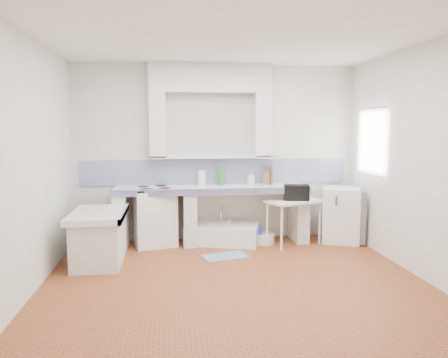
{
  "coord_description": "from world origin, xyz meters",
  "views": [
    {
      "loc": [
        -0.73,
        -4.87,
        1.82
      ],
      "look_at": [
        0.0,
        1.0,
        1.1
      ],
      "focal_mm": 34.38,
      "sensor_mm": 36.0,
      "label": 1
    }
  ],
  "objects": [
    {
      "name": "water_bottle_a",
      "position": [
        -0.07,
        1.85,
        0.16
      ],
      "size": [
        0.1,
        0.1,
        0.31
      ],
      "primitive_type": "cylinder",
      "rotation": [
        0.0,
        0.0,
        0.18
      ],
      "color": "silver",
      "rests_on": "ground"
    },
    {
      "name": "stove",
      "position": [
        -1.0,
        1.72,
        0.43
      ],
      "size": [
        0.72,
        0.71,
        0.86
      ],
      "primitive_type": "cube",
      "rotation": [
        0.0,
        0.0,
        0.23
      ],
      "color": "white",
      "rests_on": "ground"
    },
    {
      "name": "ceiling",
      "position": [
        0.0,
        0.0,
        2.8
      ],
      "size": [
        4.5,
        4.5,
        0.0
      ],
      "primitive_type": "plane",
      "rotation": [
        3.14,
        0.0,
        0.0
      ],
      "color": "white",
      "rests_on": "ground"
    },
    {
      "name": "bucket_red",
      "position": [
        -0.05,
        1.62,
        0.15
      ],
      "size": [
        0.35,
        0.35,
        0.3
      ],
      "primitive_type": "cylinder",
      "rotation": [
        0.0,
        0.0,
        0.12
      ],
      "color": "#AC0C11",
      "rests_on": "ground"
    },
    {
      "name": "counter_pier_left",
      "position": [
        -1.5,
        1.7,
        0.41
      ],
      "size": [
        0.2,
        0.55,
        0.82
      ],
      "primitive_type": "cube",
      "color": "white",
      "rests_on": "ground"
    },
    {
      "name": "side_table",
      "position": [
        1.15,
        1.47,
        0.35
      ],
      "size": [
        0.95,
        0.75,
        0.04
      ],
      "primitive_type": "cube",
      "rotation": [
        0.0,
        0.0,
        0.39
      ],
      "color": "white",
      "rests_on": "ground"
    },
    {
      "name": "counter_slab",
      "position": [
        -0.1,
        1.7,
        0.86
      ],
      "size": [
        3.0,
        0.6,
        0.08
      ],
      "primitive_type": "cube",
      "color": "white",
      "rests_on": "ground"
    },
    {
      "name": "peninsula_lip",
      "position": [
        -1.37,
        0.9,
        0.66
      ],
      "size": [
        0.04,
        1.1,
        0.1
      ],
      "primitive_type": "cube",
      "color": "navy",
      "rests_on": "ground"
    },
    {
      "name": "wall_front",
      "position": [
        0.0,
        -2.0,
        1.4
      ],
      "size": [
        4.5,
        0.0,
        4.5
      ],
      "primitive_type": "plane",
      "rotation": [
        -1.57,
        0.0,
        0.0
      ],
      "color": "white",
      "rests_on": "ground"
    },
    {
      "name": "black_bag",
      "position": [
        1.18,
        1.46,
        0.82
      ],
      "size": [
        0.41,
        0.29,
        0.24
      ],
      "primitive_type": "cube",
      "rotation": [
        0.0,
        0.0,
        -0.21
      ],
      "color": "black",
      "rests_on": "side_table"
    },
    {
      "name": "water_bottle_b",
      "position": [
        0.18,
        1.84,
        0.16
      ],
      "size": [
        0.11,
        0.11,
        0.33
      ],
      "primitive_type": "cylinder",
      "rotation": [
        0.0,
        0.0,
        0.29
      ],
      "color": "silver",
      "rests_on": "ground"
    },
    {
      "name": "floor",
      "position": [
        0.0,
        0.0,
        0.0
      ],
      "size": [
        4.5,
        4.5,
        0.0
      ],
      "primitive_type": "plane",
      "color": "#964924",
      "rests_on": "ground"
    },
    {
      "name": "peninsula_top",
      "position": [
        -1.7,
        0.9,
        0.66
      ],
      "size": [
        0.7,
        1.1,
        0.08
      ],
      "primitive_type": "cube",
      "color": "white",
      "rests_on": "ground"
    },
    {
      "name": "counter_pier_right",
      "position": [
        1.3,
        1.7,
        0.41
      ],
      "size": [
        0.2,
        0.55,
        0.82
      ],
      "primitive_type": "cube",
      "color": "white",
      "rests_on": "ground"
    },
    {
      "name": "window_frame",
      "position": [
        2.42,
        1.2,
        1.6
      ],
      "size": [
        0.35,
        0.86,
        1.06
      ],
      "primitive_type": "cube",
      "color": "#351D10",
      "rests_on": "ground"
    },
    {
      "name": "backsplash",
      "position": [
        0.0,
        1.99,
        1.1
      ],
      "size": [
        4.27,
        0.03,
        0.4
      ],
      "primitive_type": "cube",
      "color": "navy",
      "rests_on": "ground"
    },
    {
      "name": "fridge",
      "position": [
        1.94,
        1.55,
        0.43
      ],
      "size": [
        0.72,
        0.72,
        0.87
      ],
      "primitive_type": "cube",
      "rotation": [
        0.0,
        0.0,
        -0.37
      ],
      "color": "white",
      "rests_on": "ground"
    },
    {
      "name": "wall_left",
      "position": [
        -2.25,
        0.0,
        1.4
      ],
      "size": [
        0.0,
        4.5,
        4.5
      ],
      "primitive_type": "plane",
      "rotation": [
        1.57,
        0.0,
        1.57
      ],
      "color": "white",
      "rests_on": "ground"
    },
    {
      "name": "paper_towel",
      "position": [
        -0.25,
        1.85,
        1.02
      ],
      "size": [
        0.15,
        0.15,
        0.24
      ],
      "primitive_type": "cylinder",
      "rotation": [
        0.0,
        0.0,
        0.31
      ],
      "color": "white",
      "rests_on": "counter_slab"
    },
    {
      "name": "peninsula_base",
      "position": [
        -1.7,
        0.9,
        0.31
      ],
      "size": [
        0.6,
        1.0,
        0.62
      ],
      "primitive_type": "cube",
      "color": "white",
      "rests_on": "ground"
    },
    {
      "name": "green_bottle_b",
      "position": [
        0.05,
        1.81,
        1.07
      ],
      "size": [
        0.09,
        0.09,
        0.34
      ],
      "primitive_type": "cylinder",
      "rotation": [
        0.0,
        0.0,
        -0.31
      ],
      "color": "#337637",
      "rests_on": "counter_slab"
    },
    {
      "name": "bucket_blue",
      "position": [
        0.54,
        1.63,
        0.13
      ],
      "size": [
        0.37,
        0.37,
        0.27
      ],
      "primitive_type": "cylinder",
      "rotation": [
        0.0,
        0.0,
        0.38
      ],
      "color": "#343CD4",
      "rests_on": "ground"
    },
    {
      "name": "counter_lip",
      "position": [
        -0.1,
        1.42,
        0.86
      ],
      "size": [
        3.0,
        0.04,
        0.1
      ],
      "primitive_type": "cube",
      "color": "navy",
      "rests_on": "ground"
    },
    {
      "name": "bucket_orange",
      "position": [
        0.14,
        1.52,
        0.13
      ],
      "size": [
        0.38,
        0.38,
        0.26
      ],
      "primitive_type": "cylinder",
      "rotation": [
        0.0,
        0.0,
        0.42
      ],
      "color": "#C0621D",
      "rests_on": "ground"
    },
    {
      "name": "sink",
      "position": [
        0.06,
        1.67,
        0.13
      ],
      "size": [
        1.24,
        0.9,
        0.27
      ],
      "primitive_type": "cube",
      "rotation": [
        0.0,
        0.0,
        -0.29
      ],
      "color": "white",
      "rests_on": "ground"
    },
    {
      "name": "basin_white",
      "position": [
        0.69,
        1.61,
        0.07
      ],
      "size": [
        0.5,
        0.5,
        0.15
      ],
      "primitive_type": "cylinder",
      "rotation": [
        0.0,
        0.0,
        -0.41
      ],
      "color": "white",
      "rests_on": "ground"
    },
    {
      "name": "cutting_board",
      "position": [
        0.88,
        1.85,
        1.05
      ],
      "size": [
        0.06,
        0.22,
        0.3
      ],
      "primitive_type": "cube",
      "rotation": [
        0.0,
        0.0,
        -0.19
      ],
      "color": "olive",
      "rests_on": "counter_slab"
    },
    {
      "name": "wall_right",
      "position": [
        2.25,
        0.0,
        1.4
      ],
      "size": [
        0.0,
        4.5,
        4.5
      ],
      "primitive_type": "plane",
      "rotation": [
        1.57,
        0.0,
        -1.57
      ],
      "color": "white",
      "rests_on": "ground"
    },
    {
      "name": "knife_block",
      "position": [
        0.79,
        1.85,
        1.01
      ],
      "size": [
        0.12,
        0.1,
        0.21
      ],
      "primitive_type": "cube",
      "rotation": [
        0.0,
        0.0,
        -0.22
      ],
      "color": "olive",
      "rests_on": "counter_slab"
    },
    {
      "name": "soap_bottle",
      "position": [
        0.54,
        1.85,
        1.01
      ],
      "size": [
        0.11,
        0.11,
        0.21
      ],
      "primitive_type": "imported",
      "rotation": [
        0.0,
        0.0,
        0.17
      ],
      "color": "white",
      "rests_on": "counter_slab"
    },
    {
      "name": "alcove_mass",
      "position": [
        -0.1,
        1.88,
        2.58
      ],
      "size": [
        1.9,
        0.25,
        0.45
      ],
      "primitive_type": "cube",
      "color": "white",
      "rests_on": "ground"
    },
    {
      "name": "counter_pier_mid",
      "position": [
        -0.45,
        1.7,
        0.41
      ],
      "size": [
        0.2,
        0.55,
        0.82
      ],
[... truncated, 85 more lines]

